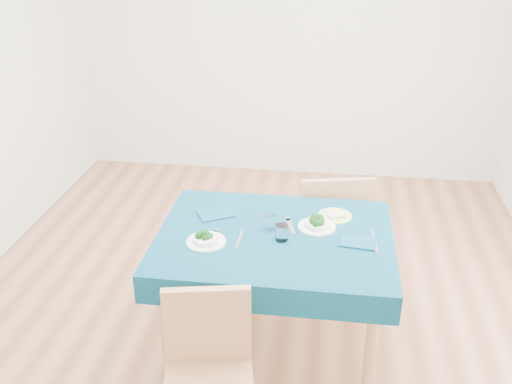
# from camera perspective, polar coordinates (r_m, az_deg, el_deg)

# --- Properties ---
(room_shell) EXTENTS (4.02, 4.52, 2.73)m
(room_shell) POSITION_cam_1_polar(r_m,az_deg,el_deg) (3.19, 0.00, 8.05)
(room_shell) COLOR brown
(room_shell) RESTS_ON ground
(table) EXTENTS (1.28, 0.97, 0.76)m
(table) POSITION_cam_1_polar(r_m,az_deg,el_deg) (3.33, 1.79, -9.96)
(table) COLOR #073B52
(table) RESTS_ON ground
(chair_near) EXTENTS (0.48, 0.51, 1.00)m
(chair_near) POSITION_cam_1_polar(r_m,az_deg,el_deg) (2.64, -4.80, -18.09)
(chair_near) COLOR #AD7A51
(chair_near) RESTS_ON ground
(chair_far) EXTENTS (0.57, 0.60, 1.17)m
(chair_far) POSITION_cam_1_polar(r_m,az_deg,el_deg) (3.88, 7.42, -0.98)
(chair_far) COLOR #AD7A51
(chair_far) RESTS_ON ground
(bowl_near) EXTENTS (0.21, 0.21, 0.06)m
(bowl_near) POSITION_cam_1_polar(r_m,az_deg,el_deg) (3.04, -5.03, -4.56)
(bowl_near) COLOR white
(bowl_near) RESTS_ON table
(bowl_far) EXTENTS (0.21, 0.21, 0.06)m
(bowl_far) POSITION_cam_1_polar(r_m,az_deg,el_deg) (3.19, 6.12, -3.07)
(bowl_far) COLOR white
(bowl_far) RESTS_ON table
(fork_near) EXTENTS (0.10, 0.18, 0.00)m
(fork_near) POSITION_cam_1_polar(r_m,az_deg,el_deg) (3.10, -5.07, -4.62)
(fork_near) COLOR silver
(fork_near) RESTS_ON table
(knife_near) EXTENTS (0.02, 0.20, 0.00)m
(knife_near) POSITION_cam_1_polar(r_m,az_deg,el_deg) (3.08, -1.66, -4.70)
(knife_near) COLOR silver
(knife_near) RESTS_ON table
(fork_far) EXTENTS (0.07, 0.18, 0.00)m
(fork_far) POSITION_cam_1_polar(r_m,az_deg,el_deg) (3.21, 3.49, -3.42)
(fork_far) COLOR silver
(fork_far) RESTS_ON table
(knife_far) EXTENTS (0.04, 0.24, 0.00)m
(knife_far) POSITION_cam_1_polar(r_m,az_deg,el_deg) (3.13, 11.76, -4.80)
(knife_far) COLOR silver
(knife_far) RESTS_ON table
(napkin_near) EXTENTS (0.24, 0.21, 0.01)m
(napkin_near) POSITION_cam_1_polar(r_m,az_deg,el_deg) (3.33, -4.06, -2.21)
(napkin_near) COLOR navy
(napkin_near) RESTS_ON table
(napkin_far) EXTENTS (0.20, 0.15, 0.01)m
(napkin_far) POSITION_cam_1_polar(r_m,az_deg,el_deg) (3.09, 10.15, -4.98)
(napkin_far) COLOR navy
(napkin_far) RESTS_ON table
(tumbler_center) EXTENTS (0.07, 0.07, 0.08)m
(tumbler_center) POSITION_cam_1_polar(r_m,az_deg,el_deg) (3.16, 1.43, -3.01)
(tumbler_center) COLOR white
(tumbler_center) RESTS_ON table
(tumbler_side) EXTENTS (0.07, 0.07, 0.09)m
(tumbler_side) POSITION_cam_1_polar(r_m,az_deg,el_deg) (3.06, 2.58, -4.07)
(tumbler_side) COLOR white
(tumbler_side) RESTS_ON table
(side_plate) EXTENTS (0.19, 0.19, 0.01)m
(side_plate) POSITION_cam_1_polar(r_m,az_deg,el_deg) (3.33, 7.91, -2.38)
(side_plate) COLOR #BEE46F
(side_plate) RESTS_ON table
(bread_slice) EXTENTS (0.11, 0.11, 0.01)m
(bread_slice) POSITION_cam_1_polar(r_m,az_deg,el_deg) (3.33, 7.92, -2.21)
(bread_slice) COLOR beige
(bread_slice) RESTS_ON side_plate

